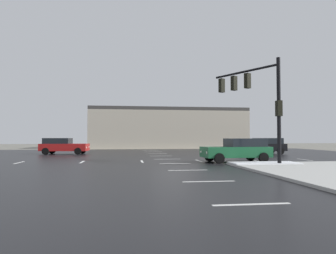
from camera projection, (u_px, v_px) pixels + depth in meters
ground_plane at (171, 161)px, 21.50m from camera, size 120.00×120.00×0.00m
road_asphalt at (171, 161)px, 21.50m from camera, size 44.00×44.00×0.02m
snow_strip_curbside at (265, 163)px, 18.21m from camera, size 4.00×1.60×0.06m
lane_markings at (192, 162)px, 20.30m from camera, size 36.15×36.15×0.01m
traffic_signal_mast at (256, 94)px, 19.15m from camera, size 2.58×4.59×6.16m
strip_building_background at (168, 128)px, 48.80m from camera, size 23.77×8.00×6.15m
sedan_green at (238, 150)px, 20.78m from camera, size 4.64×2.30×1.58m
sedan_red at (63, 146)px, 30.39m from camera, size 4.67×2.40×1.58m
sedan_black at (263, 146)px, 30.31m from camera, size 4.60×2.17×1.58m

